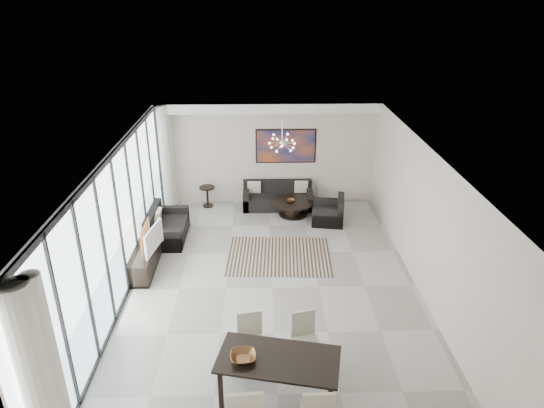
{
  "coord_description": "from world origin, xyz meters",
  "views": [
    {
      "loc": [
        -0.23,
        -8.42,
        5.65
      ],
      "look_at": [
        0.03,
        1.44,
        1.25
      ],
      "focal_mm": 32.0,
      "sensor_mm": 36.0,
      "label": 1
    }
  ],
  "objects_px": {
    "tv_console": "(145,259)",
    "dining_table": "(278,363)",
    "coffee_table": "(293,207)",
    "television": "(149,239)",
    "sofa_main": "(278,199)"
  },
  "relations": [
    {
      "from": "tv_console",
      "to": "television",
      "type": "bearing_deg",
      "value": -20.38
    },
    {
      "from": "television",
      "to": "dining_table",
      "type": "xyz_separation_m",
      "value": [
        2.61,
        -3.68,
        -0.13
      ]
    },
    {
      "from": "tv_console",
      "to": "dining_table",
      "type": "height_order",
      "value": "dining_table"
    },
    {
      "from": "sofa_main",
      "to": "tv_console",
      "type": "xyz_separation_m",
      "value": [
        -3.03,
        -3.24,
        0.01
      ]
    },
    {
      "from": "coffee_table",
      "to": "tv_console",
      "type": "height_order",
      "value": "tv_console"
    },
    {
      "from": "coffee_table",
      "to": "tv_console",
      "type": "relative_size",
      "value": 0.69
    },
    {
      "from": "coffee_table",
      "to": "sofa_main",
      "type": "bearing_deg",
      "value": 125.72
    },
    {
      "from": "sofa_main",
      "to": "tv_console",
      "type": "distance_m",
      "value": 4.44
    },
    {
      "from": "dining_table",
      "to": "sofa_main",
      "type": "bearing_deg",
      "value": 87.89
    },
    {
      "from": "sofa_main",
      "to": "television",
      "type": "height_order",
      "value": "television"
    },
    {
      "from": "coffee_table",
      "to": "television",
      "type": "bearing_deg",
      "value": -139.81
    },
    {
      "from": "television",
      "to": "sofa_main",
      "type": "bearing_deg",
      "value": -31.43
    },
    {
      "from": "television",
      "to": "dining_table",
      "type": "distance_m",
      "value": 4.51
    },
    {
      "from": "coffee_table",
      "to": "television",
      "type": "height_order",
      "value": "television"
    },
    {
      "from": "sofa_main",
      "to": "tv_console",
      "type": "bearing_deg",
      "value": -133.04
    }
  ]
}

